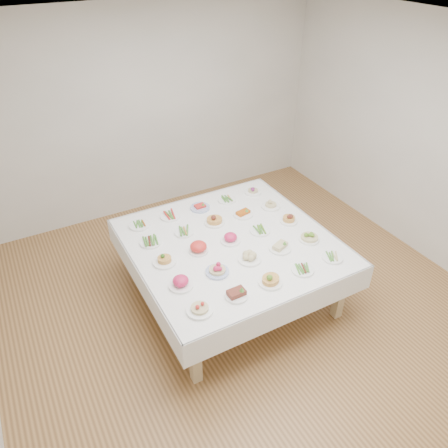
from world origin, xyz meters
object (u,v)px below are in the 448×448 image
display_table (231,247)px  dish_0 (200,306)px  dish_24 (253,190)px  dish_12 (230,238)px

display_table → dish_0: dish_0 is taller
dish_0 → display_table: bearing=45.6°
dish_0 → dish_24: size_ratio=1.14×
dish_12 → display_table: bearing=21.8°
display_table → dish_0: (-0.73, -0.75, 0.13)m
display_table → dish_24: (0.74, 0.74, 0.11)m
dish_0 → dish_12: dish_0 is taller
dish_12 → dish_24: 1.05m
display_table → dish_24: dish_24 is taller
dish_0 → dish_12: (0.72, 0.74, -0.01)m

